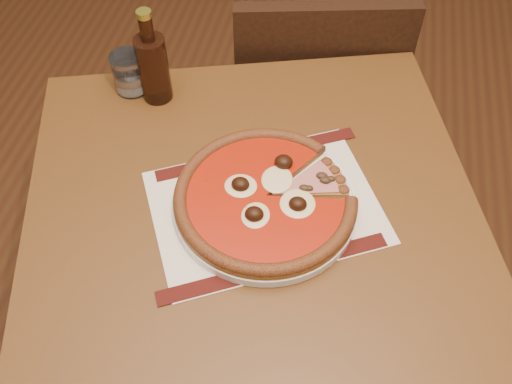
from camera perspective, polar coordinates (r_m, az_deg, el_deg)
table at (r=1.09m, az=-0.21°, el=-5.09°), size 1.00×1.00×0.75m
chair_far at (r=1.58m, az=5.54°, el=8.98°), size 0.49×0.49×0.86m
placemat at (r=1.01m, az=0.93°, el=-1.51°), size 0.48×0.43×0.00m
plate at (r=1.00m, az=0.94°, el=-1.16°), size 0.32×0.32×0.02m
pizza at (r=0.98m, az=0.96°, el=-0.48°), size 0.32×0.32×0.04m
ham_slice at (r=1.02m, az=5.73°, el=1.35°), size 0.13×0.11×0.02m
water_glass at (r=1.22m, az=-12.53°, el=11.56°), size 0.09×0.09×0.08m
bottle at (r=1.17m, az=-10.26°, el=12.33°), size 0.06×0.06×0.20m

